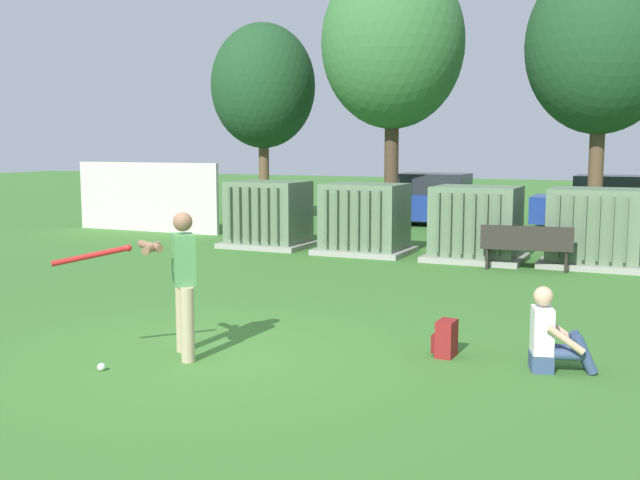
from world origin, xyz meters
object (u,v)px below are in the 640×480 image
object	(u,v)px
transformer_mid_east	(476,225)
parked_car_leftmost	(430,201)
backpack	(445,339)
transformer_mid_west	(365,220)
parked_car_left_of_center	(608,205)
transformer_east	(594,229)
seated_spectator	(551,338)
transformer_west	(268,215)
park_bench	(527,244)
sports_ball	(101,367)
batter	(179,277)

from	to	relation	value
transformer_mid_east	parked_car_leftmost	distance (m)	7.33
backpack	parked_car_leftmost	size ratio (longest dim) A/B	0.10
transformer_mid_west	parked_car_left_of_center	xyz separation A→B (m)	(4.82, 7.28, -0.04)
transformer_east	backpack	bearing A→B (deg)	-97.32
backpack	parked_car_left_of_center	size ratio (longest dim) A/B	0.10
transformer_east	parked_car_left_of_center	world-z (taller)	same
seated_spectator	parked_car_leftmost	xyz separation A→B (m)	(-5.63, 14.48, 0.38)
transformer_west	seated_spectator	xyz separation A→B (m)	(7.82, -7.89, -0.41)
transformer_east	park_bench	world-z (taller)	transformer_east
transformer_mid_west	sports_ball	xyz separation A→B (m)	(0.65, -9.90, -0.74)
parked_car_leftmost	parked_car_left_of_center	size ratio (longest dim) A/B	1.00
transformer_mid_east	parked_car_left_of_center	world-z (taller)	same
seated_spectator	parked_car_left_of_center	distance (m)	15.09
seated_spectator	backpack	bearing A→B (deg)	176.16
batter	transformer_west	bearing A→B (deg)	112.11
sports_ball	batter	bearing A→B (deg)	60.61
transformer_mid_west	transformer_mid_east	xyz separation A→B (m)	(2.60, -0.02, 0.00)
park_bench	parked_car_leftmost	distance (m)	8.75
transformer_mid_west	batter	distance (m)	9.12
backpack	transformer_east	bearing A→B (deg)	82.68
park_bench	parked_car_leftmost	size ratio (longest dim) A/B	0.44
transformer_west	seated_spectator	world-z (taller)	transformer_west
transformer_west	seated_spectator	size ratio (longest dim) A/B	2.18
batter	sports_ball	size ratio (longest dim) A/B	19.33
transformer_west	park_bench	xyz separation A→B (m)	(6.43, -1.06, -0.25)
transformer_east	sports_ball	distance (m)	11.00
sports_ball	parked_car_left_of_center	size ratio (longest dim) A/B	0.02
transformer_west	park_bench	bearing A→B (deg)	-9.38
transformer_mid_west	backpack	bearing A→B (deg)	-62.53
sports_ball	backpack	bearing A→B (deg)	32.98
backpack	transformer_mid_west	bearing A→B (deg)	117.47
transformer_mid_east	backpack	xyz separation A→B (m)	(1.41, -7.70, -0.57)
batter	transformer_east	bearing A→B (deg)	67.09
transformer_mid_west	parked_car_leftmost	size ratio (longest dim) A/B	0.50
backpack	parked_car_left_of_center	bearing A→B (deg)	86.93
transformer_west	sports_ball	distance (m)	10.52
transformer_west	sports_ball	xyz separation A→B (m)	(3.23, -9.99, -0.74)
sports_ball	backpack	size ratio (longest dim) A/B	0.20
transformer_mid_east	transformer_mid_west	bearing A→B (deg)	179.59
park_bench	backpack	bearing A→B (deg)	-88.58
sports_ball	backpack	distance (m)	4.01
batter	backpack	xyz separation A→B (m)	(2.88, 1.33, -0.76)
transformer_west	parked_car_leftmost	distance (m)	6.95
parked_car_left_of_center	transformer_east	bearing A→B (deg)	-88.33
transformer_west	transformer_east	bearing A→B (deg)	0.63
park_bench	sports_ball	distance (m)	9.49
sports_ball	transformer_east	bearing A→B (deg)	66.52
transformer_mid_west	batter	world-z (taller)	batter
sports_ball	seated_spectator	xyz separation A→B (m)	(4.59, 2.10, 0.33)
transformer_mid_west	backpack	size ratio (longest dim) A/B	4.77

